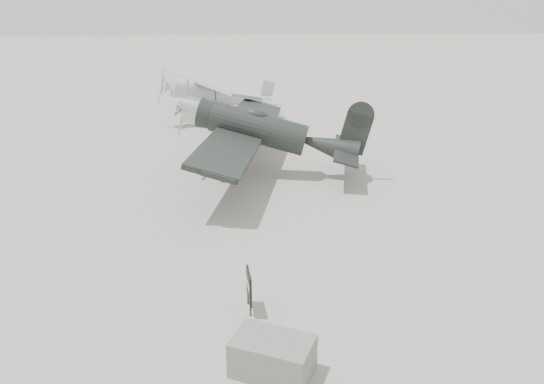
{
  "coord_description": "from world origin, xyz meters",
  "views": [
    {
      "loc": [
        -1.22,
        -13.43,
        7.64
      ],
      "look_at": [
        -0.15,
        2.34,
        1.5
      ],
      "focal_mm": 35.0,
      "sensor_mm": 36.0,
      "label": 1
    }
  ],
  "objects_px": {
    "equipment_block": "(273,356)",
    "sign_board": "(249,287)",
    "highwing_monoplane": "(215,90)",
    "lowwing_monoplane": "(267,131)"
  },
  "relations": [
    {
      "from": "highwing_monoplane",
      "to": "sign_board",
      "type": "distance_m",
      "value": 20.61
    },
    {
      "from": "highwing_monoplane",
      "to": "equipment_block",
      "type": "distance_m",
      "value": 23.0
    },
    {
      "from": "equipment_block",
      "to": "sign_board",
      "type": "bearing_deg",
      "value": 100.27
    },
    {
      "from": "sign_board",
      "to": "equipment_block",
      "type": "bearing_deg",
      "value": -84.95
    },
    {
      "from": "highwing_monoplane",
      "to": "lowwing_monoplane",
      "type": "bearing_deg",
      "value": -102.54
    },
    {
      "from": "lowwing_monoplane",
      "to": "equipment_block",
      "type": "relative_size",
      "value": 6.86
    },
    {
      "from": "lowwing_monoplane",
      "to": "highwing_monoplane",
      "type": "relative_size",
      "value": 1.13
    },
    {
      "from": "highwing_monoplane",
      "to": "sign_board",
      "type": "relative_size",
      "value": 8.87
    },
    {
      "from": "equipment_block",
      "to": "sign_board",
      "type": "xyz_separation_m",
      "value": [
        -0.43,
        2.35,
        0.27
      ]
    },
    {
      "from": "lowwing_monoplane",
      "to": "sign_board",
      "type": "relative_size",
      "value": 9.99
    }
  ]
}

